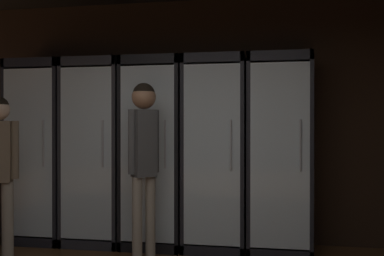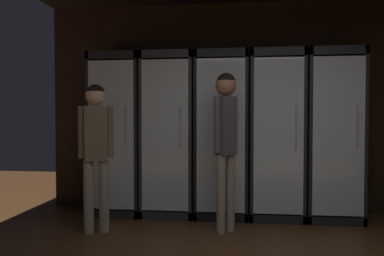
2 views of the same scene
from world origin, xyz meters
name	(u,v)px [view 1 (image 1 of 2)]	position (x,y,z in m)	size (l,w,h in m)	color
wall_back	(212,120)	(0.00, 3.03, 1.40)	(6.00, 0.06, 2.80)	black
cooler_far_left	(44,152)	(-1.96, 2.73, 1.02)	(0.66, 0.62, 2.08)	black
cooler_left	(98,153)	(-1.28, 2.73, 1.02)	(0.66, 0.62, 2.08)	#2B2B30
cooler_center	(155,154)	(-0.61, 2.73, 1.02)	(0.66, 0.62, 2.08)	black
cooler_right	(215,155)	(0.07, 2.73, 1.02)	(0.66, 0.62, 2.08)	black
cooler_far_right	(278,155)	(0.75, 2.73, 1.02)	(0.66, 0.62, 2.08)	black
shopper_far	(144,146)	(-0.54, 2.03, 1.14)	(0.25, 0.25, 1.74)	gray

